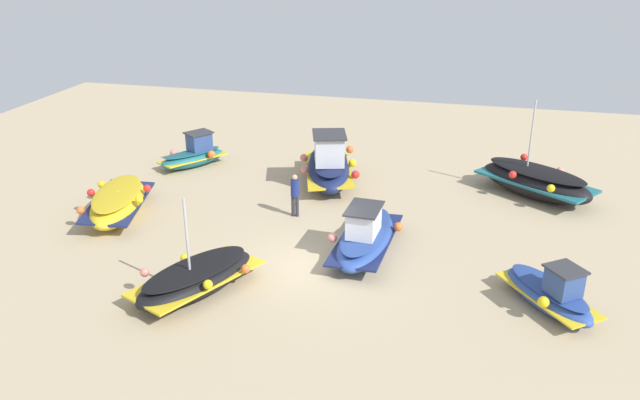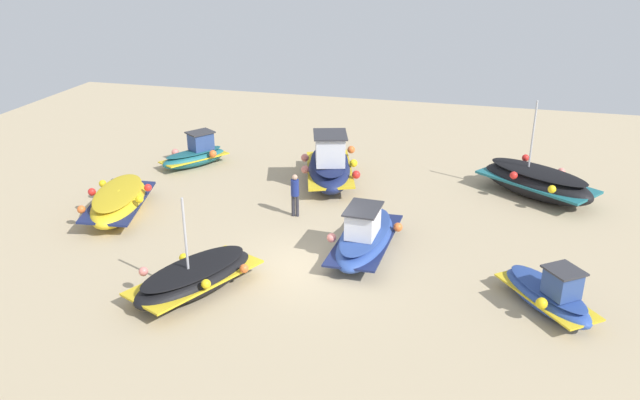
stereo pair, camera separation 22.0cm
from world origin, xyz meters
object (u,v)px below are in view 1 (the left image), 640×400
Objects in this scene: fishing_boat_3 at (196,278)px; person_walking at (295,192)px; fishing_boat_0 at (535,181)px; fishing_boat_1 at (366,237)px; fishing_boat_2 at (329,166)px; fishing_boat_5 at (118,202)px; fishing_boat_4 at (550,293)px; fishing_boat_6 at (194,155)px.

person_walking is (-1.37, -6.26, 0.52)m from fishing_boat_3.
fishing_boat_0 is 1.08× the size of fishing_boat_1.
fishing_boat_2 is 9.02m from fishing_boat_5.
fishing_boat_4 is at bearing -55.01° from fishing_boat_3.
fishing_boat_0 is 15.52m from fishing_boat_6.
fishing_boat_1 reaches higher than fishing_boat_4.
person_walking is at bearing -90.48° from fishing_boat_6.
fishing_boat_5 is 6.96m from person_walking.
fishing_boat_1 is 0.98× the size of fishing_boat_5.
person_walking is (9.15, -4.59, 0.51)m from fishing_boat_4.
fishing_boat_4 is (-8.71, 8.45, -0.30)m from fishing_boat_2.
fishing_boat_2 is 1.58× the size of fishing_boat_6.
fishing_boat_5 is (15.92, -3.02, 0.06)m from fishing_boat_4.
fishing_boat_0 reaches higher than person_walking.
fishing_boat_5 is (15.99, 6.03, -0.11)m from fishing_boat_0.
person_walking is (0.44, 3.86, 0.20)m from fishing_boat_2.
fishing_boat_3 reaches higher than fishing_boat_5.
fishing_boat_1 is at bearing -90.74° from fishing_boat_6.
fishing_boat_2 reaches higher than fishing_boat_6.
fishing_boat_0 is 1.11× the size of fishing_boat_3.
person_walking is (-6.29, 4.47, 0.47)m from fishing_boat_6.
fishing_boat_4 is 17.90m from fishing_boat_6.
fishing_boat_3 is at bearing -26.50° from fishing_boat_2.
person_walking is at bearing -118.87° from fishing_boat_0.
fishing_boat_0 is 9.05m from fishing_boat_4.
fishing_boat_2 is at bearing -140.74° from fishing_boat_0.
fishing_boat_1 is 6.81m from fishing_boat_2.
fishing_boat_2 reaches higher than person_walking.
fishing_boat_2 is 3.11× the size of person_walking.
fishing_boat_4 is at bearing -85.49° from fishing_boat_6.
fishing_boat_1 is at bearing 7.80° from fishing_boat_2.
fishing_boat_4 is at bearing -115.30° from fishing_boat_5.
fishing_boat_3 reaches higher than fishing_boat_2.
fishing_boat_1 reaches higher than fishing_boat_6.
fishing_boat_0 is at bearing 142.44° from fishing_boat_4.
fishing_boat_0 is 17.09m from fishing_boat_5.
fishing_boat_4 is 0.71× the size of fishing_boat_5.
fishing_boat_4 is (-10.52, -1.67, 0.01)m from fishing_boat_3.
fishing_boat_4 is at bearing 60.37° from person_walking.
fishing_boat_0 is at bearing -83.92° from fishing_boat_5.
fishing_boat_2 is 12.14m from fishing_boat_4.
fishing_boat_6 is (9.51, -6.83, -0.05)m from fishing_boat_1.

